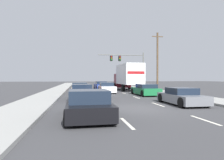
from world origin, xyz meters
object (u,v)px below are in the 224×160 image
object	(u,v)px
utility_pole_mid	(157,60)
pedestrian_near_corner	(143,82)
car_blue	(101,86)
car_black	(88,105)
car_gray	(182,97)
traffic_signal_mast	(125,61)
car_green	(145,90)
car_red	(81,86)
box_truck	(128,76)
car_tan	(79,89)
car_white	(107,88)
car_navy	(81,92)

from	to	relation	value
utility_pole_mid	pedestrian_near_corner	bearing A→B (deg)	147.68
utility_pole_mid	pedestrian_near_corner	world-z (taller)	utility_pole_mid
car_blue	pedestrian_near_corner	world-z (taller)	pedestrian_near_corner
car_black	car_gray	world-z (taller)	car_black
traffic_signal_mast	utility_pole_mid	bearing A→B (deg)	-57.33
car_blue	car_green	size ratio (longest dim) A/B	1.05
car_green	car_gray	distance (m)	7.37
car_red	car_blue	world-z (taller)	car_blue
box_truck	car_tan	bearing A→B (deg)	-146.35
car_white	utility_pole_mid	distance (m)	11.27
traffic_signal_mast	utility_pole_mid	distance (m)	7.14
box_truck	pedestrian_near_corner	distance (m)	4.47
car_tan	car_gray	world-z (taller)	car_tan
traffic_signal_mast	utility_pole_mid	xyz separation A→B (m)	(3.85, -6.00, -0.29)
car_red	utility_pole_mid	bearing A→B (deg)	-6.08
car_navy	pedestrian_near_corner	distance (m)	17.07
car_red	car_black	distance (m)	21.69
car_gray	utility_pole_mid	bearing A→B (deg)	72.41
car_tan	car_navy	distance (m)	6.31
car_red	pedestrian_near_corner	xyz separation A→B (m)	(10.03, -0.06, 0.57)
car_black	car_white	bearing A→B (deg)	78.74
car_white	car_navy	bearing A→B (deg)	-114.38
car_red	car_black	xyz separation A→B (m)	(0.10, -21.69, 0.04)
car_tan	car_white	size ratio (longest dim) A/B	0.96
car_black	box_truck	size ratio (longest dim) A/B	0.50
car_white	pedestrian_near_corner	distance (m)	9.79
car_red	traffic_signal_mast	xyz separation A→B (m)	(8.10, 4.73, 4.37)
traffic_signal_mast	car_blue	bearing A→B (deg)	-139.13
car_tan	car_black	xyz separation A→B (m)	(0.31, -14.20, 0.00)
car_white	car_gray	distance (m)	11.87
car_black	car_green	distance (m)	12.64
car_navy	box_truck	world-z (taller)	box_truck
car_white	utility_pole_mid	xyz separation A→B (m)	(8.91, 5.62, 4.03)
car_blue	box_truck	world-z (taller)	box_truck
car_white	box_truck	distance (m)	5.66
car_red	car_gray	distance (m)	19.38
car_green	car_black	bearing A→B (deg)	-120.95
car_navy	car_white	distance (m)	7.58
car_red	box_truck	world-z (taller)	box_truck
car_green	pedestrian_near_corner	size ratio (longest dim) A/B	2.37
box_truck	car_gray	distance (m)	15.43
box_truck	car_white	bearing A→B (deg)	-132.46
car_white	car_gray	world-z (taller)	car_white
car_gray	traffic_signal_mast	world-z (taller)	traffic_signal_mast
box_truck	car_green	size ratio (longest dim) A/B	1.86
car_gray	traffic_signal_mast	distance (m)	23.42
car_red	car_white	xyz separation A→B (m)	(3.05, -6.89, 0.05)
car_black	box_truck	bearing A→B (deg)	70.61
car_gray	utility_pole_mid	size ratio (longest dim) A/B	0.46
car_black	pedestrian_near_corner	world-z (taller)	pedestrian_near_corner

